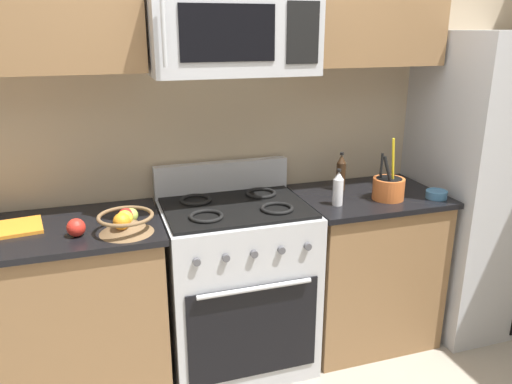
% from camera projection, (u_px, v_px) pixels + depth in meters
% --- Properties ---
extents(wall_back, '(8.00, 0.10, 2.60)m').
position_uv_depth(wall_back, '(216.00, 121.00, 2.83)').
color(wall_back, tan).
rests_on(wall_back, ground).
extents(counter_left, '(1.13, 0.61, 0.91)m').
position_uv_depth(counter_left, '(49.00, 316.00, 2.47)').
color(counter_left, olive).
rests_on(counter_left, ground).
extents(range_oven, '(0.76, 0.66, 1.09)m').
position_uv_depth(range_oven, '(236.00, 283.00, 2.74)').
color(range_oven, '#B2B5BA').
rests_on(range_oven, ground).
extents(counter_right, '(0.79, 0.61, 0.91)m').
position_uv_depth(counter_right, '(364.00, 266.00, 2.98)').
color(counter_right, olive).
rests_on(counter_right, ground).
extents(refrigerator, '(0.81, 0.72, 1.79)m').
position_uv_depth(refrigerator, '(489.00, 184.00, 3.07)').
color(refrigerator, '#B2B5BA').
rests_on(refrigerator, ground).
extents(microwave, '(0.78, 0.44, 0.39)m').
position_uv_depth(microwave, '(231.00, 33.00, 2.36)').
color(microwave, '#B2B5BA').
extents(upper_cabinets_right, '(0.78, 0.34, 0.65)m').
position_uv_depth(upper_cabinets_right, '(368.00, 2.00, 2.66)').
color(upper_cabinets_right, olive).
extents(utensil_crock, '(0.17, 0.17, 0.34)m').
position_uv_depth(utensil_crock, '(388.00, 188.00, 2.73)').
color(utensil_crock, '#D1662D').
rests_on(utensil_crock, counter_right).
extents(fruit_basket, '(0.25, 0.25, 0.11)m').
position_uv_depth(fruit_basket, '(126.00, 222.00, 2.28)').
color(fruit_basket, brown).
rests_on(fruit_basket, counter_left).
extents(apple_loose, '(0.08, 0.08, 0.08)m').
position_uv_depth(apple_loose, '(76.00, 228.00, 2.25)').
color(apple_loose, red).
rests_on(apple_loose, counter_left).
extents(cutting_board, '(0.37, 0.27, 0.02)m').
position_uv_depth(cutting_board, '(2.00, 230.00, 2.31)').
color(cutting_board, orange).
rests_on(cutting_board, counter_left).
extents(bottle_vinegar, '(0.05, 0.05, 0.20)m').
position_uv_depth(bottle_vinegar, '(338.00, 189.00, 2.63)').
color(bottle_vinegar, silver).
rests_on(bottle_vinegar, counter_right).
extents(bottle_soy, '(0.05, 0.05, 0.22)m').
position_uv_depth(bottle_soy, '(341.00, 173.00, 2.87)').
color(bottle_soy, '#382314').
rests_on(bottle_soy, counter_right).
extents(prep_bowl, '(0.12, 0.12, 0.04)m').
position_uv_depth(prep_bowl, '(436.00, 194.00, 2.76)').
color(prep_bowl, teal).
rests_on(prep_bowl, counter_right).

